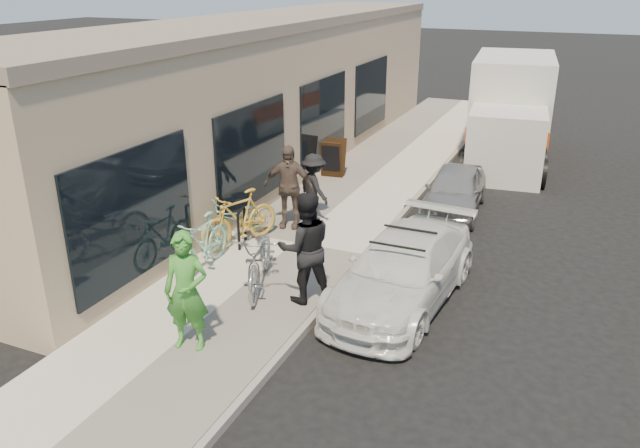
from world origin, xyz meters
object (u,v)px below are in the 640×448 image
(sandwich_board, at_px, (333,158))
(woman_rider, at_px, (187,291))
(tandem_bike, at_px, (261,258))
(cruiser_bike_b, at_px, (240,219))
(cruiser_bike_a, at_px, (202,243))
(sedan_white, at_px, (403,270))
(cruiser_bike_c, at_px, (240,218))
(bystander_a, at_px, (314,187))
(bystander_b, at_px, (288,187))
(man_standing, at_px, (305,248))
(bike_rack, at_px, (242,223))
(moving_truck, at_px, (510,114))
(sedan_silver, at_px, (455,190))

(sandwich_board, height_order, woman_rider, woman_rider)
(tandem_bike, distance_m, cruiser_bike_b, 2.13)
(cruiser_bike_a, bearing_deg, sedan_white, 6.92)
(cruiser_bike_c, distance_m, bystander_a, 2.07)
(tandem_bike, xyz_separation_m, bystander_a, (-0.47, 3.36, 0.21))
(cruiser_bike_c, xyz_separation_m, bystander_b, (0.48, 1.26, 0.35))
(tandem_bike, height_order, man_standing, man_standing)
(bike_rack, xyz_separation_m, cruiser_bike_c, (-0.06, 0.03, 0.09))
(sandwich_board, height_order, tandem_bike, tandem_bike)
(moving_truck, relative_size, bystander_b, 3.44)
(tandem_bike, distance_m, woman_rider, 2.15)
(sedan_silver, height_order, bystander_b, bystander_b)
(woman_rider, distance_m, bystander_b, 4.90)
(woman_rider, distance_m, cruiser_bike_a, 2.64)
(tandem_bike, bearing_deg, man_standing, -28.13)
(man_standing, xyz_separation_m, bystander_a, (-1.40, 3.50, -0.21))
(sedan_white, height_order, cruiser_bike_a, sedan_white)
(bike_rack, height_order, moving_truck, moving_truck)
(cruiser_bike_b, distance_m, bystander_a, 1.97)
(man_standing, height_order, bystander_a, man_standing)
(sedan_white, height_order, bystander_b, bystander_b)
(sandwich_board, relative_size, sedan_silver, 0.32)
(bike_rack, xyz_separation_m, sedan_silver, (3.45, 4.03, -0.08))
(sedan_white, relative_size, cruiser_bike_c, 2.26)
(woman_rider, xyz_separation_m, bystander_a, (-0.43, 5.48, -0.16))
(sedan_white, bearing_deg, bike_rack, 173.64)
(moving_truck, bearing_deg, sedan_white, -97.74)
(cruiser_bike_c, relative_size, bystander_b, 1.02)
(sedan_white, relative_size, cruiser_bike_a, 2.43)
(tandem_bike, distance_m, cruiser_bike_c, 1.94)
(man_standing, relative_size, bystander_b, 1.05)
(bike_rack, distance_m, bystander_b, 1.43)
(woman_rider, bearing_deg, bystander_b, 85.51)
(sedan_white, bearing_deg, bystander_a, 141.87)
(man_standing, bearing_deg, bike_rack, -72.23)
(sedan_white, height_order, sedan_silver, sedan_white)
(sedan_silver, relative_size, woman_rider, 1.74)
(woman_rider, relative_size, cruiser_bike_a, 1.05)
(bike_rack, height_order, tandem_bike, tandem_bike)
(cruiser_bike_c, height_order, bystander_b, bystander_b)
(sedan_silver, xyz_separation_m, cruiser_bike_c, (-3.51, -3.99, 0.17))
(moving_truck, relative_size, man_standing, 3.28)
(cruiser_bike_a, xyz_separation_m, cruiser_bike_b, (-0.06, 1.46, -0.05))
(sedan_silver, xyz_separation_m, tandem_bike, (-2.24, -5.46, 0.15))
(woman_rider, bearing_deg, sedan_white, 36.49)
(tandem_bike, bearing_deg, moving_truck, 56.76)
(man_standing, bearing_deg, tandem_bike, -44.57)
(moving_truck, height_order, bystander_b, moving_truck)
(sandwich_board, xyz_separation_m, woman_rider, (1.26, -8.59, 0.40))
(sedan_white, height_order, tandem_bike, tandem_bike)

